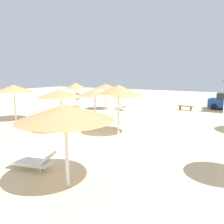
% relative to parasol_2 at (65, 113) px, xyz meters
% --- Properties ---
extents(ground_plane, '(80.00, 80.00, 0.00)m').
position_rel_parasol_2_xyz_m(ground_plane, '(-2.60, 4.30, -2.48)').
color(ground_plane, beige).
extents(parasol_2, '(3.08, 3.08, 2.74)m').
position_rel_parasol_2_xyz_m(parasol_2, '(0.00, 0.00, 0.00)').
color(parasol_2, silver).
rests_on(parasol_2, ground).
extents(parasol_3, '(2.67, 2.67, 2.56)m').
position_rel_parasol_2_xyz_m(parasol_3, '(-4.91, 8.66, -0.18)').
color(parasol_3, silver).
rests_on(parasol_3, ground).
extents(parasol_5, '(2.51, 2.51, 2.67)m').
position_rel_parasol_2_xyz_m(parasol_5, '(-7.48, 14.31, -0.07)').
color(parasol_5, silver).
rests_on(parasol_5, ground).
extents(parasol_6, '(2.92, 2.92, 2.71)m').
position_rel_parasol_2_xyz_m(parasol_6, '(-5.15, 5.28, -0.02)').
color(parasol_6, silver).
rests_on(parasol_6, ground).
extents(parasol_7, '(2.77, 2.77, 3.04)m').
position_rel_parasol_2_xyz_m(parasol_7, '(-1.64, 6.43, 0.23)').
color(parasol_7, silver).
rests_on(parasol_7, ground).
extents(parasol_8, '(2.31, 2.31, 2.73)m').
position_rel_parasol_2_xyz_m(parasol_8, '(-10.76, 13.51, -0.08)').
color(parasol_8, silver).
rests_on(parasol_8, ground).
extents(parasol_9, '(2.85, 2.85, 2.84)m').
position_rel_parasol_2_xyz_m(parasol_9, '(-10.73, 5.99, 0.08)').
color(parasol_9, silver).
rests_on(parasol_9, ground).
extents(lounger_2, '(1.98, 1.07, 0.74)m').
position_rel_parasol_2_xyz_m(lounger_2, '(-2.07, 0.34, -2.16)').
color(lounger_2, white).
rests_on(lounger_2, ground).
extents(lounger_3, '(1.99, 1.44, 0.63)m').
position_rel_parasol_2_xyz_m(lounger_3, '(-4.57, 7.11, -2.17)').
color(lounger_3, white).
rests_on(lounger_3, ground).
extents(lounger_5, '(1.94, 1.47, 0.77)m').
position_rel_parasol_2_xyz_m(lounger_5, '(-5.99, 14.94, -2.16)').
color(lounger_5, white).
rests_on(lounger_5, ground).
extents(bench_0, '(1.54, 0.59, 0.49)m').
position_rel_parasol_2_xyz_m(bench_0, '(-0.22, 17.92, -2.13)').
color(bench_0, brown).
rests_on(bench_0, ground).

